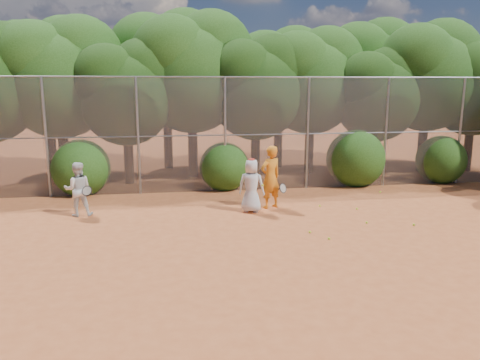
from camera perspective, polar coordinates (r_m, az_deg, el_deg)
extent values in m
plane|color=#A84F26|center=(11.35, 6.97, -7.83)|extent=(80.00, 80.00, 0.00)
cylinder|color=gray|center=(16.89, -22.57, 4.75)|extent=(0.09, 0.09, 4.00)
cylinder|color=gray|center=(16.43, -12.33, 5.20)|extent=(0.09, 0.09, 4.00)
cylinder|color=gray|center=(16.51, -1.84, 5.49)|extent=(0.09, 0.09, 4.00)
cylinder|color=gray|center=(17.12, 8.23, 5.60)|extent=(0.09, 0.09, 4.00)
cylinder|color=gray|center=(18.22, 17.35, 5.55)|extent=(0.09, 0.09, 4.00)
cylinder|color=gray|center=(19.71, 25.25, 5.39)|extent=(0.09, 0.09, 4.00)
cylinder|color=gray|center=(16.56, 1.64, 12.44)|extent=(20.00, 0.05, 0.05)
cylinder|color=gray|center=(16.65, 1.60, 5.55)|extent=(20.00, 0.04, 0.04)
cube|color=slate|center=(16.65, 1.60, 5.55)|extent=(20.00, 0.02, 4.00)
sphere|color=black|center=(19.57, -26.54, 12.52)|extent=(3.05, 3.05, 3.05)
cylinder|color=black|center=(19.39, -20.68, 3.46)|extent=(0.38, 0.38, 2.52)
sphere|color=#1D4310|center=(19.23, -21.21, 10.76)|extent=(4.03, 4.03, 4.03)
sphere|color=#1D4310|center=(19.50, -18.79, 13.90)|extent=(3.23, 3.23, 3.23)
sphere|color=#1D4310|center=(19.11, -23.70, 13.00)|extent=(3.02, 3.02, 3.02)
cylinder|color=black|center=(18.36, -13.43, 2.92)|extent=(0.36, 0.36, 2.17)
sphere|color=black|center=(18.17, -13.74, 9.56)|extent=(3.47, 3.47, 3.47)
sphere|color=black|center=(18.47, -11.59, 12.38)|extent=(2.78, 2.78, 2.78)
sphere|color=black|center=(17.97, -15.89, 11.65)|extent=(2.60, 2.60, 2.60)
cylinder|color=black|center=(19.27, -5.78, 4.32)|extent=(0.39, 0.39, 2.66)
sphere|color=#1D4310|center=(19.12, -5.94, 12.09)|extent=(4.26, 4.26, 4.26)
sphere|color=#1D4310|center=(19.64, -3.50, 15.22)|extent=(3.40, 3.40, 3.40)
sphere|color=#1D4310|center=(18.81, -8.29, 14.64)|extent=(3.19, 3.19, 3.19)
cylinder|color=black|center=(19.00, 1.89, 3.68)|extent=(0.37, 0.37, 2.27)
sphere|color=black|center=(18.82, 1.94, 10.42)|extent=(3.64, 3.64, 3.64)
sphere|color=black|center=(19.32, 3.93, 13.13)|extent=(2.91, 2.91, 2.91)
sphere|color=black|center=(18.44, 0.12, 12.66)|extent=(2.73, 2.73, 2.73)
cylinder|color=black|center=(20.35, 8.44, 4.34)|extent=(0.38, 0.38, 2.45)
sphere|color=#1D4310|center=(20.19, 8.64, 11.11)|extent=(3.92, 3.92, 3.92)
sphere|color=#1D4310|center=(20.82, 10.52, 13.76)|extent=(3.14, 3.14, 3.14)
sphere|color=#1D4310|center=(19.73, 7.01, 13.42)|extent=(2.94, 2.94, 2.94)
cylinder|color=black|center=(20.33, 16.01, 3.51)|extent=(0.36, 0.36, 2.10)
sphere|color=black|center=(20.16, 16.34, 9.31)|extent=(3.36, 3.36, 3.36)
sphere|color=black|center=(20.74, 17.80, 11.60)|extent=(2.69, 2.69, 2.69)
sphere|color=black|center=(19.68, 15.18, 11.28)|extent=(2.52, 2.52, 2.52)
cylinder|color=black|center=(21.98, 21.36, 4.39)|extent=(0.39, 0.39, 2.59)
sphere|color=#1D4310|center=(21.84, 21.86, 11.00)|extent=(4.14, 4.14, 4.14)
sphere|color=#1D4310|center=(22.64, 23.38, 13.51)|extent=(3.32, 3.32, 3.32)
sphere|color=#1D4310|center=(21.23, 20.72, 13.33)|extent=(3.11, 3.11, 3.11)
cylinder|color=black|center=(22.81, 26.08, 3.88)|extent=(0.37, 0.37, 2.31)
sphere|color=black|center=(22.66, 26.59, 9.55)|extent=(3.70, 3.70, 3.70)
sphere|color=black|center=(22.07, 25.78, 11.53)|extent=(2.77, 2.77, 2.77)
cylinder|color=black|center=(21.83, -22.04, 4.34)|extent=(0.39, 0.39, 2.62)
sphere|color=#1D4310|center=(21.69, -22.56, 11.08)|extent=(4.20, 4.20, 4.20)
sphere|color=#1D4310|center=(21.96, -20.33, 13.99)|extent=(3.36, 3.36, 3.36)
sphere|color=#1D4310|center=(21.59, -24.88, 13.14)|extent=(3.15, 3.15, 3.15)
cylinder|color=black|center=(21.43, -8.77, 5.16)|extent=(0.40, 0.40, 2.80)
sphere|color=#1D4310|center=(21.30, -9.01, 12.52)|extent=(4.48, 4.48, 4.48)
sphere|color=#1D4310|center=(21.81, -6.66, 15.50)|extent=(3.58, 3.58, 3.58)
sphere|color=#1D4310|center=(21.02, -11.30, 14.90)|extent=(3.36, 3.36, 3.36)
cylinder|color=black|center=(21.62, 4.65, 4.94)|extent=(0.38, 0.38, 2.52)
sphere|color=#1D4310|center=(21.47, 4.76, 11.50)|extent=(4.03, 4.03, 4.03)
sphere|color=#1D4310|center=(22.08, 6.66, 14.08)|extent=(3.23, 3.23, 3.23)
sphere|color=#1D4310|center=(21.04, 3.07, 13.72)|extent=(3.02, 3.02, 3.02)
cylinder|color=black|center=(23.60, 15.06, 5.40)|extent=(0.40, 0.40, 2.73)
sphere|color=#1D4310|center=(23.48, 15.41, 11.90)|extent=(4.37, 4.37, 4.37)
sphere|color=#1D4310|center=(24.28, 17.07, 14.37)|extent=(3.49, 3.49, 3.49)
sphere|color=#1D4310|center=(22.91, 14.07, 14.17)|extent=(3.28, 3.28, 3.28)
sphere|color=#1D4310|center=(17.10, -18.82, 1.70)|extent=(2.00, 2.00, 2.00)
sphere|color=#1D4310|center=(16.95, -1.93, 1.90)|extent=(1.80, 1.80, 1.80)
sphere|color=#1D4310|center=(18.19, 13.93, 2.87)|extent=(2.20, 2.20, 2.20)
sphere|color=#1D4310|center=(19.81, 23.31, 2.51)|extent=(1.90, 1.90, 1.90)
imported|color=orange|center=(14.34, 3.73, 0.36)|extent=(0.83, 0.72, 1.93)
torus|color=black|center=(14.29, 5.26, -1.01)|extent=(0.31, 0.27, 0.30)
cylinder|color=black|center=(14.43, 4.60, -1.13)|extent=(0.19, 0.24, 0.11)
imported|color=silver|center=(13.87, 1.40, -0.70)|extent=(0.92, 0.76, 1.61)
ellipsoid|color=#AD2718|center=(13.73, 1.42, 2.41)|extent=(0.22, 0.22, 0.13)
sphere|color=#C2DB27|center=(13.72, 2.78, -0.64)|extent=(0.07, 0.07, 0.07)
imported|color=silver|center=(14.26, -19.16, -1.07)|extent=(0.83, 0.68, 1.58)
torus|color=black|center=(13.91, -18.17, -1.26)|extent=(0.34, 0.25, 0.28)
cylinder|color=black|center=(14.10, -17.79, -1.49)|extent=(0.11, 0.26, 0.16)
sphere|color=#C2DB27|center=(13.34, 15.19, -5.03)|extent=(0.07, 0.07, 0.07)
sphere|color=#C2DB27|center=(14.83, 9.71, -3.11)|extent=(0.07, 0.07, 0.07)
sphere|color=#C2DB27|center=(12.22, 8.51, -6.28)|extent=(0.07, 0.07, 0.07)
sphere|color=#C2DB27|center=(13.53, 20.43, -5.13)|extent=(0.07, 0.07, 0.07)
sphere|color=#C2DB27|center=(11.79, 10.80, -7.02)|extent=(0.07, 0.07, 0.07)
sphere|color=#C2DB27|center=(17.20, 16.72, -1.39)|extent=(0.07, 0.07, 0.07)
sphere|color=#C2DB27|center=(14.71, 14.08, -3.41)|extent=(0.07, 0.07, 0.07)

